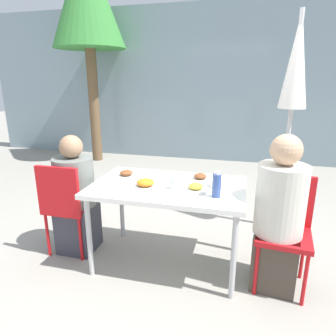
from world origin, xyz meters
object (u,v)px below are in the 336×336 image
(chair_right, at_px, (285,222))
(closed_umbrella, at_px, (295,79))
(bottle, at_px, (217,185))
(person_right, at_px, (278,219))
(salad_bowl, at_px, (219,184))
(person_left, at_px, (76,199))
(drinking_cup, at_px, (174,183))
(chair_left, at_px, (66,202))

(chair_right, distance_m, closed_umbrella, 1.47)
(bottle, bearing_deg, person_right, 8.44)
(person_right, height_order, bottle, person_right)
(salad_bowl, bearing_deg, chair_right, -9.02)
(person_left, bearing_deg, bottle, -7.54)
(person_left, xyz_separation_m, chair_right, (1.85, -0.02, -0.00))
(drinking_cup, bearing_deg, chair_left, -179.17)
(chair_left, xyz_separation_m, person_right, (1.84, -0.02, 0.06))
(chair_left, bearing_deg, closed_umbrella, 27.57)
(person_left, relative_size, bottle, 5.66)
(chair_right, relative_size, person_right, 0.72)
(person_right, bearing_deg, drinking_cup, 4.33)
(person_right, xyz_separation_m, salad_bowl, (-0.47, 0.16, 0.19))
(person_left, distance_m, chair_right, 1.85)
(chair_left, xyz_separation_m, drinking_cup, (1.01, 0.01, 0.26))
(person_left, height_order, salad_bowl, person_left)
(closed_umbrella, distance_m, drinking_cup, 1.64)
(drinking_cup, bearing_deg, person_right, -2.16)
(person_left, bearing_deg, chair_right, -1.03)
(chair_left, bearing_deg, bottle, -3.94)
(chair_right, relative_size, closed_umbrella, 0.40)
(chair_left, distance_m, chair_right, 1.90)
(person_left, distance_m, person_right, 1.79)
(chair_left, relative_size, bottle, 4.44)
(bottle, distance_m, drinking_cup, 0.37)
(closed_umbrella, bearing_deg, person_left, -153.38)
(bottle, bearing_deg, salad_bowl, 89.04)
(bottle, bearing_deg, closed_umbrella, 61.39)
(closed_umbrella, relative_size, drinking_cup, 25.27)
(person_left, relative_size, salad_bowl, 7.29)
(person_left, height_order, closed_umbrella, closed_umbrella)
(closed_umbrella, bearing_deg, chair_right, -95.15)
(chair_right, height_order, closed_umbrella, closed_umbrella)
(person_right, height_order, salad_bowl, person_right)
(person_right, height_order, closed_umbrella, closed_umbrella)
(chair_left, bearing_deg, person_right, -0.83)
(chair_left, relative_size, drinking_cup, 9.99)
(drinking_cup, bearing_deg, chair_right, 2.75)
(closed_umbrella, distance_m, bottle, 1.50)
(closed_umbrella, bearing_deg, chair_left, -152.12)
(person_left, distance_m, drinking_cup, 1.00)
(chair_right, xyz_separation_m, drinking_cup, (-0.89, -0.04, 0.26))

